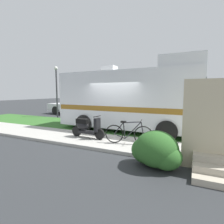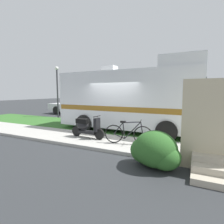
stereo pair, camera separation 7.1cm
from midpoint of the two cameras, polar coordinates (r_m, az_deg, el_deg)
name	(u,v)px [view 2 (the right image)]	position (r m, az deg, el deg)	size (l,w,h in m)	color
ground_plane	(112,136)	(8.48, 0.25, -7.66)	(80.00, 80.00, 0.00)	#2D3033
sidewalk	(99,141)	(7.43, -3.78, -9.21)	(24.00, 2.00, 0.12)	#ADAAA3
grass_strip	(124,129)	(9.81, 4.05, -5.50)	(24.00, 3.40, 0.08)	#336628
motorhome_rv	(130,99)	(9.22, 5.94, 4.16)	(7.14, 2.63, 3.58)	silver
scooter	(86,127)	(7.70, -7.96, -4.77)	(1.65, 0.50, 0.97)	black
bicycle	(128,134)	(6.74, 5.47, -6.92)	(1.77, 0.57, 0.91)	black
pickup_truck_near	(81,104)	(16.44, -9.68, 2.54)	(5.31, 2.36, 1.85)	silver
porch_steps	(224,136)	(5.29, 32.53, -6.52)	(2.00, 1.26, 2.40)	#B2A893
bush_by_porch	(155,151)	(5.09, 13.91, -11.97)	(1.41, 1.06, 1.00)	#2D6026
bottle_green	(211,147)	(6.92, 29.32, -9.85)	(0.08, 0.08, 0.23)	brown
street_lamp_post	(57,87)	(14.98, -16.98, 7.75)	(0.28, 0.28, 4.08)	#333338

